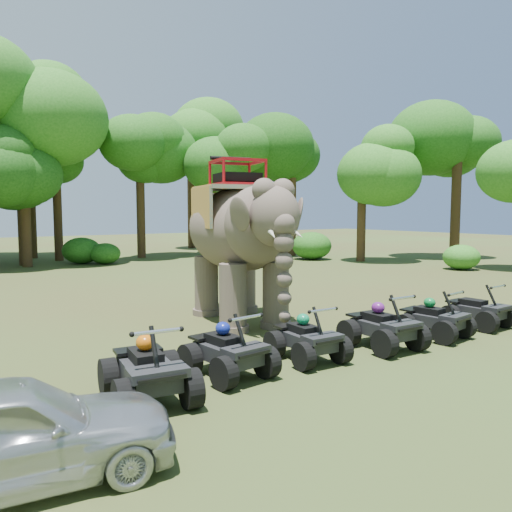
# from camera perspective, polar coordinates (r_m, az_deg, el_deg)

# --- Properties ---
(ground) EXTENTS (110.00, 110.00, 0.00)m
(ground) POSITION_cam_1_polar(r_m,az_deg,el_deg) (11.69, 3.31, -9.75)
(ground) COLOR #47381E
(ground) RESTS_ON ground
(elephant) EXTENTS (3.34, 5.70, 4.49)m
(elephant) POSITION_cam_1_polar(r_m,az_deg,el_deg) (13.56, -1.97, 1.93)
(elephant) COLOR #4E4038
(elephant) RESTS_ON ground
(parked_car) EXTENTS (3.76, 1.86, 1.23)m
(parked_car) POSITION_cam_1_polar(r_m,az_deg,el_deg) (6.31, -26.64, -17.64)
(parked_car) COLOR silver
(parked_car) RESTS_ON ground
(atv_0) EXTENTS (1.46, 1.87, 1.29)m
(atv_0) POSITION_cam_1_polar(r_m,az_deg,el_deg) (8.19, -12.25, -11.72)
(atv_0) COLOR black
(atv_0) RESTS_ON ground
(atv_1) EXTENTS (1.37, 1.76, 1.21)m
(atv_1) POSITION_cam_1_polar(r_m,az_deg,el_deg) (9.21, -3.26, -9.96)
(atv_1) COLOR black
(atv_1) RESTS_ON ground
(atv_2) EXTENTS (1.20, 1.60, 1.15)m
(atv_2) POSITION_cam_1_polar(r_m,az_deg,el_deg) (10.20, 5.85, -8.67)
(atv_2) COLOR black
(atv_2) RESTS_ON ground
(atv_3) EXTENTS (1.28, 1.72, 1.24)m
(atv_3) POSITION_cam_1_polar(r_m,az_deg,el_deg) (11.35, 14.28, -7.15)
(atv_3) COLOR black
(atv_3) RESTS_ON ground
(atv_4) EXTENTS (1.35, 1.71, 1.16)m
(atv_4) POSITION_cam_1_polar(r_m,az_deg,el_deg) (12.68, 19.74, -6.20)
(atv_4) COLOR black
(atv_4) RESTS_ON ground
(atv_5) EXTENTS (1.22, 1.61, 1.15)m
(atv_5) POSITION_cam_1_polar(r_m,az_deg,el_deg) (14.26, 24.03, -5.13)
(atv_5) COLOR black
(atv_5) RESTS_ON ground
(tree_0) EXTENTS (4.88, 4.88, 6.96)m
(tree_0) POSITION_cam_1_polar(r_m,az_deg,el_deg) (32.65, -21.76, 5.60)
(tree_0) COLOR #195114
(tree_0) RESTS_ON ground
(tree_1) EXTENTS (5.70, 5.70, 8.14)m
(tree_1) POSITION_cam_1_polar(r_m,az_deg,el_deg) (33.27, -13.07, 6.83)
(tree_1) COLOR #195114
(tree_1) RESTS_ON ground
(tree_2) EXTENTS (5.20, 5.20, 7.42)m
(tree_2) POSITION_cam_1_polar(r_m,az_deg,el_deg) (32.41, -4.42, 6.36)
(tree_2) COLOR #195114
(tree_2) RESTS_ON ground
(tree_3) EXTENTS (6.16, 6.16, 8.81)m
(tree_3) POSITION_cam_1_polar(r_m,az_deg,el_deg) (33.97, 4.14, 7.47)
(tree_3) COLOR #195114
(tree_3) RESTS_ON ground
(tree_4) EXTENTS (5.17, 5.17, 7.39)m
(tree_4) POSITION_cam_1_polar(r_m,az_deg,el_deg) (30.66, 11.99, 6.31)
(tree_4) COLOR #195114
(tree_4) RESTS_ON ground
(tree_5) EXTENTS (6.67, 6.67, 9.53)m
(tree_5) POSITION_cam_1_polar(r_m,az_deg,el_deg) (33.19, 21.95, 7.79)
(tree_5) COLOR #195114
(tree_5) RESTS_ON ground
(tree_26) EXTENTS (7.46, 7.46, 10.66)m
(tree_26) POSITION_cam_1_polar(r_m,az_deg,el_deg) (30.69, -25.24, 8.99)
(tree_26) COLOR #195114
(tree_26) RESTS_ON ground
(tree_29) EXTENTS (5.29, 5.29, 7.56)m
(tree_29) POSITION_cam_1_polar(r_m,az_deg,el_deg) (37.49, -4.10, 6.30)
(tree_29) COLOR #195114
(tree_29) RESTS_ON ground
(tree_31) EXTENTS (5.19, 5.19, 7.41)m
(tree_31) POSITION_cam_1_polar(r_m,az_deg,el_deg) (29.61, -24.91, 6.01)
(tree_31) COLOR #195114
(tree_31) RESTS_ON ground
(tree_32) EXTENTS (5.71, 5.71, 8.16)m
(tree_32) POSITION_cam_1_polar(r_m,az_deg,el_deg) (35.16, -24.35, 6.43)
(tree_32) COLOR #195114
(tree_32) RESTS_ON ground
(tree_34) EXTENTS (7.17, 7.17, 10.25)m
(tree_34) POSITION_cam_1_polar(r_m,az_deg,el_deg) (41.36, -7.44, 8.02)
(tree_34) COLOR #195114
(tree_34) RESTS_ON ground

